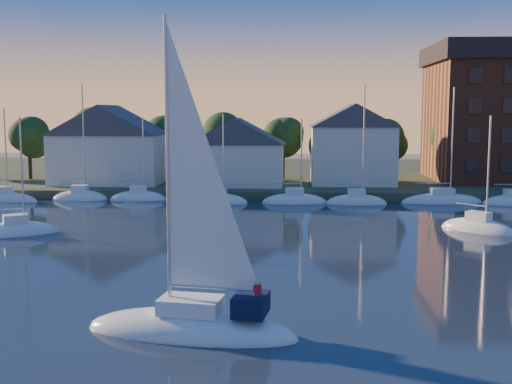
# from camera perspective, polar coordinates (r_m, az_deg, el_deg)

# --- Properties ---
(shoreline_land) EXTENTS (160.00, 50.00, 2.00)m
(shoreline_land) POSITION_cam_1_polar(r_m,az_deg,el_deg) (95.72, 2.85, 1.27)
(shoreline_land) COLOR #344025
(shoreline_land) RESTS_ON ground
(wooden_dock) EXTENTS (120.00, 3.00, 1.00)m
(wooden_dock) POSITION_cam_1_polar(r_m,az_deg,el_deg) (72.88, 2.72, -0.60)
(wooden_dock) COLOR brown
(wooden_dock) RESTS_ON ground
(clubhouse_west) EXTENTS (13.65, 9.45, 9.64)m
(clubhouse_west) POSITION_cam_1_polar(r_m,az_deg,el_deg) (81.51, -12.91, 4.24)
(clubhouse_west) COLOR white
(clubhouse_west) RESTS_ON shoreline_land
(clubhouse_centre) EXTENTS (11.55, 8.40, 8.08)m
(clubhouse_centre) POSITION_cam_1_polar(r_m,az_deg,el_deg) (77.64, -1.66, 3.69)
(clubhouse_centre) COLOR white
(clubhouse_centre) RESTS_ON shoreline_land
(clubhouse_east) EXTENTS (10.50, 8.40, 9.80)m
(clubhouse_east) POSITION_cam_1_polar(r_m,az_deg,el_deg) (79.64, 8.57, 4.33)
(clubhouse_east) COLOR white
(clubhouse_east) RESTS_ON shoreline_land
(tree_line) EXTENTS (93.40, 5.40, 8.90)m
(tree_line) POSITION_cam_1_polar(r_m,az_deg,el_deg) (83.26, 4.20, 5.32)
(tree_line) COLOR #372919
(tree_line) RESTS_ON shoreline_land
(moored_fleet) EXTENTS (79.50, 2.40, 12.05)m
(moored_fleet) POSITION_cam_1_polar(r_m,az_deg,el_deg) (70.05, -0.58, -0.83)
(moored_fleet) COLOR silver
(moored_fleet) RESTS_ON ground
(hero_sailboat) EXTENTS (10.13, 4.58, 15.08)m
(hero_sailboat) POSITION_cam_1_polar(r_m,az_deg,el_deg) (29.26, -5.51, -11.27)
(hero_sailboat) COLOR silver
(hero_sailboat) RESTS_ON ground
(drifting_sailboat_left) EXTENTS (6.83, 5.13, 10.56)m
(drifting_sailboat_left) POSITION_cam_1_polar(r_m,az_deg,el_deg) (55.11, -20.54, -3.49)
(drifting_sailboat_left) COLOR silver
(drifting_sailboat_left) RESTS_ON ground
(drifting_sailboat_right) EXTENTS (6.36, 6.07, 10.65)m
(drifting_sailboat_right) POSITION_cam_1_polar(r_m,az_deg,el_deg) (56.23, 19.14, -3.22)
(drifting_sailboat_right) COLOR silver
(drifting_sailboat_right) RESTS_ON ground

